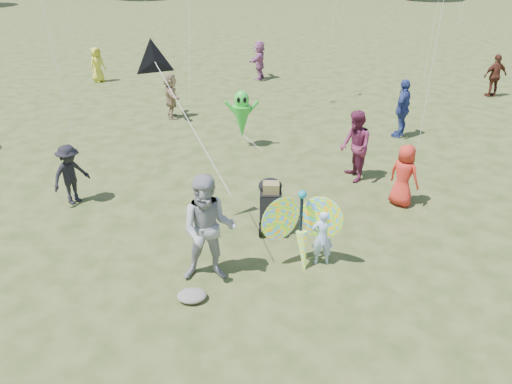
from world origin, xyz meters
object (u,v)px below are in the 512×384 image
jogging_stroller (271,201)px  crowd_b (71,175)px  crowd_j (259,60)px  butterfly_kite (302,229)px  crowd_d (171,96)px  alien_kite (242,116)px  adult_man (209,230)px  crowd_e (355,146)px  crowd_a (404,175)px  child_girl (322,237)px  crowd_c (403,108)px  crowd_h (495,76)px  crowd_g (97,65)px

jogging_stroller → crowd_b: bearing=167.5°
crowd_j → butterfly_kite: bearing=20.4°
crowd_d → alien_kite: alien_kite is taller
adult_man → butterfly_kite: bearing=12.8°
alien_kite → crowd_e: bearing=-40.5°
crowd_a → crowd_e: (-0.85, 1.42, 0.17)m
crowd_b → crowd_j: bearing=16.8°
adult_man → crowd_b: adult_man is taller
child_girl → crowd_j: bearing=-89.2°
crowd_e → jogging_stroller: crowd_e is taller
crowd_c → crowd_b: bearing=-28.7°
crowd_c → crowd_e: (-2.17, -3.22, 0.00)m
alien_kite → crowd_h: bearing=27.6°
crowd_d → crowd_e: 7.58m
crowd_a → crowd_j: bearing=-29.0°
crowd_a → jogging_stroller: size_ratio=1.37×
crowd_a → crowd_h: crowd_h is taller
crowd_g → crowd_h: bearing=-63.5°
crowd_c → butterfly_kite: crowd_c is taller
alien_kite → crowd_b: bearing=-138.5°
crowd_e → adult_man: bearing=-46.7°
crowd_b → crowd_g: bearing=50.0°
crowd_c → alien_kite: 5.11m
crowd_h → child_girl: bearing=41.8°
crowd_h → crowd_j: 9.83m
child_girl → crowd_h: size_ratio=0.69×
adult_man → crowd_c: bearing=53.1°
crowd_j → alien_kite: alien_kite is taller
child_girl → crowd_g: (-7.86, 14.46, 0.18)m
adult_man → alien_kite: size_ratio=1.18×
crowd_c → crowd_d: size_ratio=1.17×
crowd_d → adult_man: bearing=178.8°
crowd_c → crowd_e: bearing=1.8°
crowd_h → crowd_c: bearing=30.4°
jogging_stroller → adult_man: bearing=-120.2°
child_girl → adult_man: bearing=9.3°
crowd_e → crowd_h: (7.24, 7.74, -0.08)m
child_girl → crowd_h: 14.41m
crowd_b → jogging_stroller: 4.77m
crowd_b → butterfly_kite: bearing=-79.6°
alien_kite → crowd_d: bearing=130.1°
crowd_d → crowd_h: size_ratio=0.94×
crowd_c → crowd_j: (-4.22, 7.74, -0.07)m
crowd_j → crowd_a: bearing=32.6°
child_girl → crowd_b: crowd_b is taller
crowd_a → butterfly_kite: bearing=90.2°
child_girl → crowd_b: size_ratio=0.80×
crowd_a → crowd_g: (-10.09, 12.08, 0.01)m
crowd_b → crowd_h: crowd_h is taller
jogging_stroller → butterfly_kite: 1.56m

